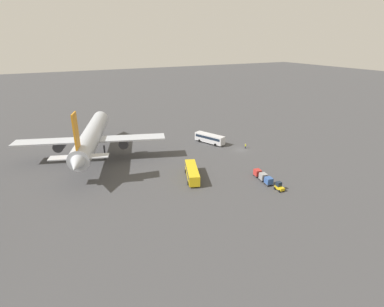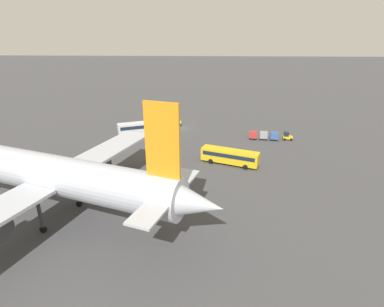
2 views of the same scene
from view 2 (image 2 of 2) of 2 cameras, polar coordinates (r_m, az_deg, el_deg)
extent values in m
plane|color=#424244|center=(86.69, -1.98, 4.78)|extent=(600.00, 600.00, 0.00)
cylinder|color=#B2B7C1|center=(47.50, -26.49, -3.22)|extent=(42.12, 18.60, 5.52)
cone|color=#B2B7C1|center=(35.20, 0.34, -9.43)|extent=(8.37, 6.97, 4.97)
cube|color=#B2B7C1|center=(54.82, -15.47, 0.79)|extent=(11.40, 20.31, 0.44)
cube|color=orange|center=(33.52, -5.69, 2.40)|extent=(4.15, 1.68, 8.83)
cube|color=#B2B7C1|center=(36.09, -4.69, -7.64)|extent=(7.33, 14.56, 0.28)
cylinder|color=#38383D|center=(54.10, -18.18, -1.80)|extent=(5.80, 4.49, 3.03)
cylinder|color=#38383D|center=(46.21, -26.83, -10.99)|extent=(0.50, 0.50, 4.41)
cylinder|color=black|center=(47.12, -26.46, -12.80)|extent=(1.01, 0.76, 0.90)
cylinder|color=#38383D|center=(50.38, -20.95, -7.20)|extent=(0.50, 0.50, 4.41)
cylinder|color=black|center=(51.22, -20.68, -8.93)|extent=(1.01, 0.76, 0.90)
cube|color=silver|center=(82.28, -9.94, 4.88)|extent=(11.71, 7.12, 2.84)
cube|color=#192333|center=(82.14, -9.96, 5.21)|extent=(10.88, 6.80, 0.91)
cylinder|color=black|center=(80.79, -12.16, 3.37)|extent=(1.04, 0.67, 1.00)
cylinder|color=black|center=(83.58, -12.47, 3.97)|extent=(1.04, 0.67, 1.00)
cylinder|color=black|center=(81.96, -7.23, 3.96)|extent=(1.04, 0.67, 1.00)
cylinder|color=black|center=(84.71, -7.69, 4.53)|extent=(1.04, 0.67, 1.00)
cube|color=gold|center=(62.74, 7.22, -0.49)|extent=(12.19, 6.80, 2.66)
cube|color=#192333|center=(62.57, 7.24, -0.09)|extent=(11.30, 6.50, 0.85)
cylinder|color=black|center=(63.01, 3.56, -1.51)|extent=(1.04, 0.63, 1.00)
cylinder|color=black|center=(65.52, 4.43, -0.59)|extent=(1.04, 0.63, 1.00)
cylinder|color=black|center=(61.12, 10.11, -2.59)|extent=(1.04, 0.63, 1.00)
cylinder|color=black|center=(63.70, 10.74, -1.60)|extent=(1.04, 0.63, 1.00)
cube|color=gold|center=(80.91, 17.73, 2.95)|extent=(2.43, 1.36, 0.70)
cube|color=#192333|center=(80.55, 17.51, 3.57)|extent=(1.11, 1.20, 1.10)
cylinder|color=black|center=(80.18, 17.22, 2.57)|extent=(0.61, 0.23, 0.60)
cylinder|color=black|center=(81.48, 17.02, 2.90)|extent=(0.61, 0.23, 0.60)
cylinder|color=black|center=(80.58, 18.39, 2.53)|extent=(0.61, 0.23, 0.60)
cylinder|color=black|center=(81.87, 18.17, 2.85)|extent=(0.61, 0.23, 0.60)
cylinder|color=#1E1E2D|center=(88.82, -2.17, 5.48)|extent=(0.32, 0.32, 0.85)
cylinder|color=yellow|center=(88.62, -2.18, 5.95)|extent=(0.38, 0.38, 0.65)
sphere|color=tan|center=(88.49, -2.18, 6.23)|extent=(0.24, 0.24, 0.24)
cube|color=#38383D|center=(79.68, 15.35, 2.74)|extent=(2.24, 1.98, 0.10)
cube|color=#33569E|center=(79.42, 15.41, 3.32)|extent=(2.14, 1.89, 1.60)
cylinder|color=black|center=(79.10, 14.80, 2.49)|extent=(0.37, 0.18, 0.36)
cylinder|color=black|center=(80.32, 14.78, 2.78)|extent=(0.37, 0.18, 0.36)
cylinder|color=black|center=(79.20, 15.89, 2.39)|extent=(0.37, 0.18, 0.36)
cylinder|color=black|center=(80.41, 15.86, 2.69)|extent=(0.37, 0.18, 0.36)
cube|color=#38383D|center=(79.49, 13.44, 2.89)|extent=(2.24, 1.98, 0.10)
cube|color=gray|center=(79.23, 13.50, 3.47)|extent=(2.14, 1.89, 1.60)
cylinder|color=black|center=(78.94, 12.88, 2.63)|extent=(0.37, 0.18, 0.36)
cylinder|color=black|center=(80.16, 12.89, 2.92)|extent=(0.37, 0.18, 0.36)
cylinder|color=black|center=(78.99, 13.98, 2.54)|extent=(0.37, 0.18, 0.36)
cylinder|color=black|center=(80.20, 13.97, 2.83)|extent=(0.37, 0.18, 0.36)
cube|color=#38383D|center=(79.26, 11.54, 2.99)|extent=(2.24, 1.98, 0.10)
cube|color=#B72D28|center=(78.99, 11.59, 3.57)|extent=(2.14, 1.89, 1.60)
cylinder|color=black|center=(78.73, 10.97, 2.73)|extent=(0.37, 0.18, 0.36)
cylinder|color=black|center=(79.95, 11.00, 3.02)|extent=(0.37, 0.18, 0.36)
cylinder|color=black|center=(78.73, 12.07, 2.64)|extent=(0.37, 0.18, 0.36)
cylinder|color=black|center=(79.94, 12.09, 2.94)|extent=(0.37, 0.18, 0.36)
camera|label=1|loc=(74.76, 77.36, 13.17)|focal=28.00mm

